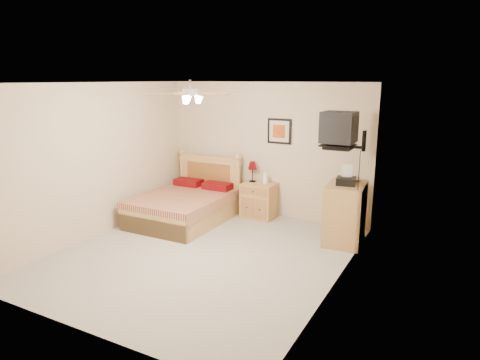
# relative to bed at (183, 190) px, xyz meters

# --- Properties ---
(floor) EXTENTS (4.50, 4.50, 0.00)m
(floor) POSITION_rel_bed_xyz_m (1.13, -1.12, -0.59)
(floor) COLOR #9D988E
(floor) RESTS_ON ground
(ceiling) EXTENTS (4.00, 4.50, 0.04)m
(ceiling) POSITION_rel_bed_xyz_m (1.13, -1.12, 1.91)
(ceiling) COLOR white
(ceiling) RESTS_ON ground
(wall_back) EXTENTS (4.00, 0.04, 2.50)m
(wall_back) POSITION_rel_bed_xyz_m (1.13, 1.13, 0.66)
(wall_back) COLOR beige
(wall_back) RESTS_ON ground
(wall_front) EXTENTS (4.00, 0.04, 2.50)m
(wall_front) POSITION_rel_bed_xyz_m (1.13, -3.37, 0.66)
(wall_front) COLOR beige
(wall_front) RESTS_ON ground
(wall_left) EXTENTS (0.04, 4.50, 2.50)m
(wall_left) POSITION_rel_bed_xyz_m (-0.87, -1.12, 0.66)
(wall_left) COLOR beige
(wall_left) RESTS_ON ground
(wall_right) EXTENTS (0.04, 4.50, 2.50)m
(wall_right) POSITION_rel_bed_xyz_m (3.13, -1.12, 0.66)
(wall_right) COLOR beige
(wall_right) RESTS_ON ground
(bed) EXTENTS (1.41, 1.84, 1.19)m
(bed) POSITION_rel_bed_xyz_m (0.00, 0.00, 0.00)
(bed) COLOR tan
(bed) RESTS_ON ground
(nightstand) EXTENTS (0.61, 0.46, 0.65)m
(nightstand) POSITION_rel_bed_xyz_m (1.11, 0.88, -0.27)
(nightstand) COLOR #A87444
(nightstand) RESTS_ON ground
(table_lamp) EXTENTS (0.24, 0.24, 0.39)m
(table_lamp) POSITION_rel_bed_xyz_m (0.93, 0.96, 0.25)
(table_lamp) COLOR #540106
(table_lamp) RESTS_ON nightstand
(lotion_bottle) EXTENTS (0.13, 0.13, 0.25)m
(lotion_bottle) POSITION_rel_bed_xyz_m (1.22, 0.92, 0.19)
(lotion_bottle) COLOR white
(lotion_bottle) RESTS_ON nightstand
(framed_picture) EXTENTS (0.46, 0.04, 0.46)m
(framed_picture) POSITION_rel_bed_xyz_m (1.40, 1.11, 1.03)
(framed_picture) COLOR black
(framed_picture) RESTS_ON wall_back
(dresser) EXTENTS (0.63, 0.86, 0.96)m
(dresser) POSITION_rel_bed_xyz_m (2.86, 0.38, -0.11)
(dresser) COLOR #A17D47
(dresser) RESTS_ON ground
(fax_machine) EXTENTS (0.33, 0.35, 0.30)m
(fax_machine) POSITION_rel_bed_xyz_m (2.86, 0.32, 0.52)
(fax_machine) COLOR black
(fax_machine) RESTS_ON dresser
(magazine_lower) EXTENTS (0.25, 0.29, 0.02)m
(magazine_lower) POSITION_rel_bed_xyz_m (2.80, 0.63, 0.38)
(magazine_lower) COLOR #C4B49A
(magazine_lower) RESTS_ON dresser
(magazine_upper) EXTENTS (0.26, 0.31, 0.02)m
(magazine_upper) POSITION_rel_bed_xyz_m (2.80, 0.64, 0.40)
(magazine_upper) COLOR tan
(magazine_upper) RESTS_ON magazine_lower
(wall_tv) EXTENTS (0.56, 0.46, 0.58)m
(wall_tv) POSITION_rel_bed_xyz_m (2.88, 0.22, 1.22)
(wall_tv) COLOR black
(wall_tv) RESTS_ON wall_right
(ceiling_fan) EXTENTS (1.14, 1.14, 0.28)m
(ceiling_fan) POSITION_rel_bed_xyz_m (1.13, -1.32, 1.77)
(ceiling_fan) COLOR silver
(ceiling_fan) RESTS_ON ceiling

